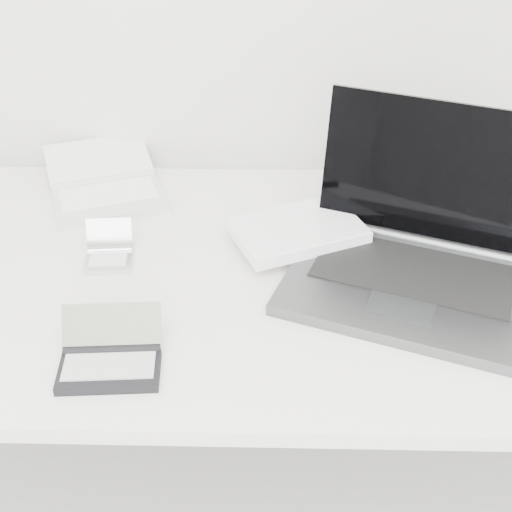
{
  "coord_description": "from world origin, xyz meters",
  "views": [
    {
      "loc": [
        -0.01,
        0.46,
        1.53
      ],
      "look_at": [
        -0.03,
        1.51,
        0.79
      ],
      "focal_mm": 50.0,
      "sensor_mm": 36.0,
      "label": 1
    }
  ],
  "objects_px": {
    "desk": "(272,289)",
    "laptop_large": "(394,250)",
    "netbook_open_white": "(106,188)",
    "palmtop_charcoal": "(110,360)"
  },
  "relations": [
    {
      "from": "netbook_open_white",
      "to": "palmtop_charcoal",
      "type": "bearing_deg",
      "value": -97.96
    },
    {
      "from": "laptop_large",
      "to": "netbook_open_white",
      "type": "xyz_separation_m",
      "value": [
        -0.59,
        0.28,
        -0.03
      ]
    },
    {
      "from": "desk",
      "to": "laptop_large",
      "type": "bearing_deg",
      "value": 0.25
    },
    {
      "from": "desk",
      "to": "laptop_large",
      "type": "height_order",
      "value": "laptop_large"
    },
    {
      "from": "laptop_large",
      "to": "netbook_open_white",
      "type": "height_order",
      "value": "laptop_large"
    },
    {
      "from": "desk",
      "to": "laptop_large",
      "type": "xyz_separation_m",
      "value": [
        0.23,
        0.0,
        0.1
      ]
    },
    {
      "from": "netbook_open_white",
      "to": "laptop_large",
      "type": "bearing_deg",
      "value": -44.55
    },
    {
      "from": "netbook_open_white",
      "to": "palmtop_charcoal",
      "type": "xyz_separation_m",
      "value": [
        0.11,
        -0.55,
        0.0
      ]
    },
    {
      "from": "laptop_large",
      "to": "palmtop_charcoal",
      "type": "relative_size",
      "value": 3.67
    },
    {
      "from": "desk",
      "to": "laptop_large",
      "type": "distance_m",
      "value": 0.24
    }
  ]
}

